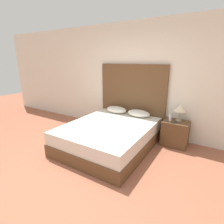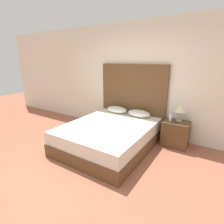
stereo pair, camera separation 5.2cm
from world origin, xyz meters
TOP-DOWN VIEW (x-y plane):
  - ground_plane at (0.00, 0.00)m, footprint 16.00×16.00m
  - wall_back at (0.00, 2.25)m, footprint 10.00×0.06m
  - bed at (-0.10, 1.12)m, footprint 1.68×2.06m
  - headboard at (-0.10, 2.17)m, footprint 1.76×0.05m
  - pillow_left at (-0.40, 1.94)m, footprint 0.55×0.31m
  - pillow_right at (0.21, 1.94)m, footprint 0.55×0.31m
  - phone_on_bed at (-0.29, 1.24)m, footprint 0.10×0.16m
  - nightstand at (1.09, 1.93)m, footprint 0.54×0.41m
  - table_lamp at (1.12, 2.02)m, footprint 0.26×0.26m
  - phone_on_nightstand at (1.07, 1.83)m, footprint 0.12×0.17m
  - toiletry_bottle at (0.96, 1.92)m, footprint 0.06×0.06m

SIDE VIEW (x-z plane):
  - ground_plane at x=0.00m, z-range 0.00..0.00m
  - bed at x=-0.10m, z-range 0.00..0.51m
  - nightstand at x=1.09m, z-range 0.00..0.55m
  - phone_on_bed at x=-0.29m, z-range 0.51..0.52m
  - phone_on_nightstand at x=1.07m, z-range 0.55..0.56m
  - pillow_left at x=-0.40m, z-range 0.51..0.67m
  - pillow_right at x=0.21m, z-range 0.51..0.67m
  - toiletry_bottle at x=0.96m, z-range 0.55..0.71m
  - table_lamp at x=1.12m, z-range 0.65..1.01m
  - headboard at x=-0.10m, z-range 0.00..1.73m
  - wall_back at x=0.00m, z-range 0.00..2.70m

